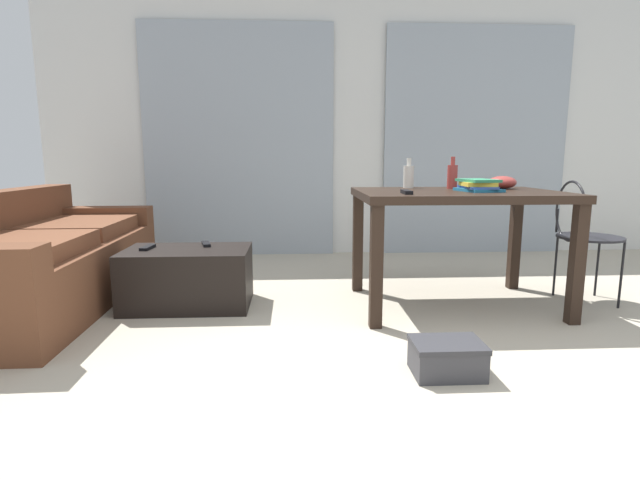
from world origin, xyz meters
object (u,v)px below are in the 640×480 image
Objects in this scene: bottle_near at (452,176)px; shoebox at (447,358)px; craft_table at (457,206)px; tv_remote_on_table at (407,192)px; couch at (40,261)px; wire_chair at (580,228)px; bottle_far at (409,176)px; bowl at (502,182)px; tv_remote_secondary at (148,247)px; coffee_table at (188,278)px; book_stack at (478,185)px; tv_remote_primary at (206,244)px.

bottle_near reaches higher than shoebox.
tv_remote_on_table is at bearing -147.41° from craft_table.
wire_chair is (3.61, -0.12, 0.22)m from couch.
bottle_far is 0.64m from bowl.
bottle_near is (-0.83, 0.19, 0.34)m from wire_chair.
tv_remote_secondary is (-1.78, -0.23, -0.45)m from bottle_far.
coffee_table is at bearing 168.75° from tv_remote_on_table.
wire_chair is at bearing -14.72° from bottle_far.
book_stack is (0.07, -0.28, -0.05)m from bottle_near.
bottle_near reaches higher than tv_remote_primary.
coffee_table is at bearing -145.12° from tv_remote_primary.
tv_remote_primary reaches higher than shoebox.
couch is 0.73m from tv_remote_secondary.
tv_remote_on_table is 1.40m from tv_remote_primary.
craft_table is 1.70m from tv_remote_primary.
bowl is at bearing -6.78° from bottle_near.
craft_table is 1.25m from shoebox.
bottle_far reaches higher than couch.
couch is at bearing 175.76° from coffee_table.
couch is at bearing 175.81° from book_stack.
bowl is (0.38, 0.19, 0.14)m from craft_table.
coffee_table is at bearing 141.31° from shoebox.
tv_remote_secondary is (-0.26, 0.02, 0.20)m from coffee_table.
craft_table is at bearing -177.52° from wire_chair.
bottle_near is 0.30m from book_stack.
couch reaches higher than tv_remote_primary.
wire_chair reaches higher than shoebox.
wire_chair is at bearing 4.05° from tv_remote_secondary.
couch is 2.44m from tv_remote_on_table.
tv_remote_secondary is at bearing 177.19° from craft_table.
bottle_near is at bearing -19.31° from bottle_far.
craft_table is at bearing 35.05° from tv_remote_on_table.
shoebox is (-0.37, -1.03, -0.59)m from craft_table.
couch is 2.51× the size of wire_chair.
bowl is (0.34, -0.04, -0.04)m from bottle_near.
wire_chair is at bearing 6.91° from book_stack.
couch is 3.62m from wire_chair.
shoebox is at bearing -85.88° from tv_remote_on_table.
bottle_near reaches higher than bowl.
wire_chair is 1.32m from tv_remote_on_table.
wire_chair is 2.70× the size of book_stack.
bottle_near is (2.79, 0.07, 0.56)m from couch.
bottle_far is 1.32× the size of tv_remote_primary.
tv_remote_primary is at bearing 162.53° from tv_remote_on_table.
coffee_table is 1.53m from tv_remote_on_table.
bottle_far is at bearing 78.07° from tv_remote_on_table.
tv_remote_on_table is at bearing -158.57° from book_stack.
tv_remote_primary is at bearing 21.92° from tv_remote_secondary.
bottle_near is at bearing 72.10° from shoebox.
tv_remote_on_table is at bearing -131.78° from bottle_near.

